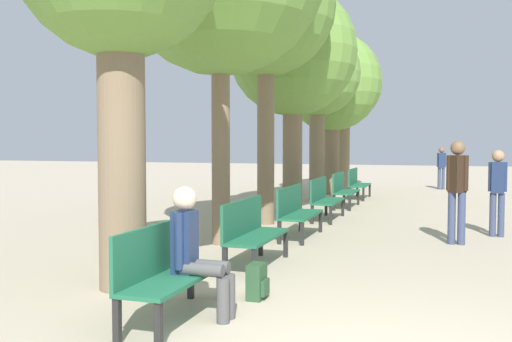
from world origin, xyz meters
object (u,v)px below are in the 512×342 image
backpack (257,282)px  pedestrian_mid (457,185)px  tree_row_5 (332,83)px  tree_row_6 (344,86)px  bench_row_5 (357,182)px  tree_row_2 (266,8)px  tree_row_3 (293,54)px  person_seated (195,249)px  pedestrian_far (497,187)px  bench_row_2 (296,209)px  tree_row_4 (317,75)px  pedestrian_near (441,165)px  bench_row_3 (324,196)px  bench_row_4 (343,188)px  bench_row_0 (167,266)px  bench_row_1 (251,229)px

backpack → pedestrian_mid: 4.82m
tree_row_5 → tree_row_6: bearing=90.0°
bench_row_5 → tree_row_2: 7.33m
tree_row_3 → person_seated: (1.28, -8.60, -3.22)m
tree_row_6 → pedestrian_far: 11.32m
bench_row_5 → pedestrian_mid: pedestrian_mid is taller
bench_row_2 → tree_row_5: 9.44m
tree_row_4 → pedestrian_near: bearing=57.4°
bench_row_3 → bench_row_4: same height
bench_row_2 → tree_row_3: (-1.04, 3.71, 3.38)m
bench_row_0 → pedestrian_far: size_ratio=0.99×
bench_row_0 → pedestrian_near: pedestrian_near is taller
tree_row_2 → person_seated: size_ratio=4.66×
bench_row_2 → tree_row_6: tree_row_6 is taller
bench_row_0 → tree_row_2: bearing=99.0°
pedestrian_near → bench_row_3: bearing=-104.4°
bench_row_3 → tree_row_6: bearing=96.8°
bench_row_3 → tree_row_6: tree_row_6 is taller
bench_row_0 → tree_row_4: tree_row_4 is taller
tree_row_2 → tree_row_4: bearing=90.0°
pedestrian_far → person_seated: bearing=-117.7°
tree_row_4 → pedestrian_mid: tree_row_4 is taller
tree_row_6 → pedestrian_far: size_ratio=3.32×
person_seated → pedestrian_far: pedestrian_far is taller
bench_row_3 → pedestrian_far: size_ratio=0.99×
tree_row_3 → tree_row_4: (0.00, 2.84, -0.21)m
person_seated → pedestrian_near: size_ratio=0.83×
bench_row_3 → pedestrian_far: pedestrian_far is taller
bench_row_5 → person_seated: 12.45m
bench_row_4 → pedestrian_near: bearing=70.7°
bench_row_5 → tree_row_2: tree_row_2 is taller
bench_row_3 → pedestrian_mid: (2.75, -2.34, 0.48)m
bench_row_0 → bench_row_1: same height
bench_row_0 → person_seated: bearing=29.1°
tree_row_6 → bench_row_0: bearing=-86.4°
bench_row_3 → tree_row_2: size_ratio=0.26×
backpack → bench_row_4: bearing=93.8°
tree_row_3 → backpack: 8.77m
bench_row_1 → person_seated: (0.24, -2.38, 0.16)m
tree_row_4 → person_seated: bearing=-83.6°
tree_row_2 → tree_row_6: bearing=90.0°
pedestrian_near → pedestrian_mid: size_ratio=0.89×
bench_row_0 → pedestrian_near: 17.19m
bench_row_5 → tree_row_3: tree_row_3 is taller
bench_row_5 → pedestrian_mid: (2.75, -7.38, 0.48)m
pedestrian_near → pedestrian_far: (1.03, -10.74, 0.02)m
bench_row_2 → bench_row_3: 2.52m
bench_row_4 → pedestrian_mid: size_ratio=0.90×
bench_row_5 → tree_row_6: bearing=105.7°
tree_row_6 → pedestrian_near: bearing=12.3°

